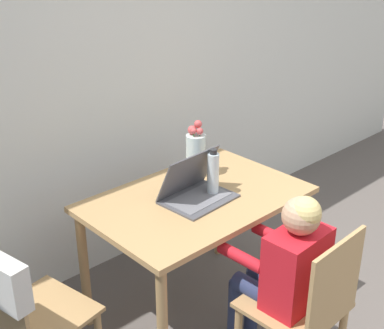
{
  "coord_description": "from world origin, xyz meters",
  "views": [
    {
      "loc": [
        -1.84,
        -0.29,
        1.98
      ],
      "look_at": [
        -0.2,
        1.48,
        0.9
      ],
      "focal_mm": 50.0,
      "sensor_mm": 36.0,
      "label": 1
    }
  ],
  "objects_px": {
    "chair_occupied": "(305,308)",
    "flower_vase": "(196,152)",
    "laptop": "(194,188)",
    "chair_spare": "(13,301)",
    "person_seated": "(285,266)",
    "water_bottle": "(213,173)"
  },
  "relations": [
    {
      "from": "chair_occupied",
      "to": "flower_vase",
      "type": "bearing_deg",
      "value": -103.96
    },
    {
      "from": "person_seated",
      "to": "water_bottle",
      "type": "xyz_separation_m",
      "value": [
        0.1,
        0.55,
        0.23
      ]
    },
    {
      "from": "chair_occupied",
      "to": "chair_spare",
      "type": "bearing_deg",
      "value": -39.51
    },
    {
      "from": "chair_occupied",
      "to": "person_seated",
      "type": "xyz_separation_m",
      "value": [
        -0.0,
        0.12,
        0.17
      ]
    },
    {
      "from": "water_bottle",
      "to": "chair_spare",
      "type": "bearing_deg",
      "value": 175.74
    },
    {
      "from": "person_seated",
      "to": "water_bottle",
      "type": "bearing_deg",
      "value": -101.8
    },
    {
      "from": "chair_spare",
      "to": "person_seated",
      "type": "bearing_deg",
      "value": -133.4
    },
    {
      "from": "person_seated",
      "to": "laptop",
      "type": "distance_m",
      "value": 0.61
    },
    {
      "from": "chair_occupied",
      "to": "laptop",
      "type": "distance_m",
      "value": 0.78
    },
    {
      "from": "person_seated",
      "to": "chair_spare",
      "type": "bearing_deg",
      "value": -34.88
    },
    {
      "from": "chair_occupied",
      "to": "water_bottle",
      "type": "height_order",
      "value": "water_bottle"
    },
    {
      "from": "laptop",
      "to": "flower_vase",
      "type": "relative_size",
      "value": 1.19
    },
    {
      "from": "chair_occupied",
      "to": "flower_vase",
      "type": "xyz_separation_m",
      "value": [
        0.19,
        0.91,
        0.41
      ]
    },
    {
      "from": "chair_spare",
      "to": "flower_vase",
      "type": "xyz_separation_m",
      "value": [
        1.18,
        0.15,
        0.28
      ]
    },
    {
      "from": "person_seated",
      "to": "flower_vase",
      "type": "xyz_separation_m",
      "value": [
        0.2,
        0.79,
        0.25
      ]
    },
    {
      "from": "laptop",
      "to": "flower_vase",
      "type": "distance_m",
      "value": 0.3
    },
    {
      "from": "chair_occupied",
      "to": "person_seated",
      "type": "height_order",
      "value": "person_seated"
    },
    {
      "from": "water_bottle",
      "to": "chair_occupied",
      "type": "bearing_deg",
      "value": -97.66
    },
    {
      "from": "chair_occupied",
      "to": "laptop",
      "type": "xyz_separation_m",
      "value": [
        -0.01,
        0.71,
        0.34
      ]
    },
    {
      "from": "chair_spare",
      "to": "person_seated",
      "type": "height_order",
      "value": "person_seated"
    },
    {
      "from": "chair_occupied",
      "to": "person_seated",
      "type": "distance_m",
      "value": 0.21
    },
    {
      "from": "chair_spare",
      "to": "laptop",
      "type": "bearing_deg",
      "value": -103.5
    }
  ]
}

